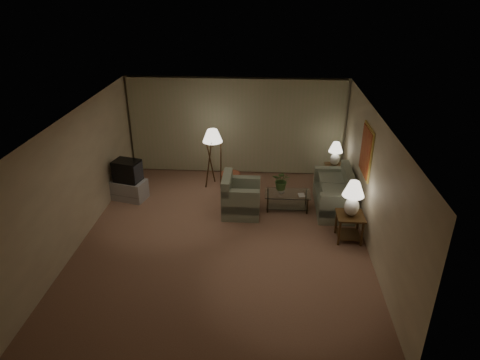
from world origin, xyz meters
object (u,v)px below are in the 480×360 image
Objects in this scene: side_table_far at (333,172)px; vase at (281,190)px; table_lamp_near at (353,196)px; ottoman at (231,179)px; crt_tv at (127,171)px; coffee_table at (287,198)px; armchair at (241,198)px; floor_lamp at (213,157)px; sofa at (334,194)px; table_lamp_far at (336,152)px; tv_cabinet at (130,190)px; side_table_near at (350,222)px.

side_table_far is 3.60× the size of vase.
table_lamp_near is 3.75m from ottoman.
coffee_table is at bearing 10.51° from crt_tv.
armchair is 1.52× the size of side_table_far.
ottoman is at bearing 141.55° from coffee_table.
floor_lamp is at bearing -176.11° from side_table_far.
ottoman is at bearing 138.52° from vase.
side_table_far is at bearing 90.00° from table_lamp_near.
side_table_far is (0.15, 1.25, 0.03)m from sofa.
crt_tv is at bearing -168.15° from side_table_far.
coffee_table is at bearing -84.26° from sofa.
side_table_far is 0.95× the size of table_lamp_far.
ottoman is at bearing -176.20° from side_table_far.
floor_lamp reaches higher than tv_cabinet.
coffee_table is at bearing -30.57° from floor_lamp.
crt_tv reaches higher than sofa.
ottoman is (-1.47, 1.17, -0.10)m from coffee_table.
sofa is 1.56× the size of coffee_table.
armchair is at bearing -79.72° from sofa.
tv_cabinet is 1.73× the size of ottoman.
table_lamp_far is 3.80× the size of vase.
side_table_far reaches higher than vase.
side_table_near is at bearing -112.44° from armchair.
table_lamp_near is at bearing -1.91° from crt_tv.
side_table_far is 0.58m from table_lamp_far.
table_lamp_near reaches higher than ottoman.
floor_lamp reaches higher than coffee_table.
floor_lamp is (-1.92, 1.13, 0.55)m from coffee_table.
coffee_table is (-1.26, 1.25, -0.14)m from side_table_near.
side_table_near reaches higher than tv_cabinet.
vase is at bearing 10.36° from tv_cabinet.
tv_cabinet is (-2.85, 0.53, -0.13)m from armchair.
sofa reaches higher than ottoman.
coffee_table is at bearing -133.00° from table_lamp_far.
armchair is 1.44× the size of table_lamp_far.
side_table_near is 0.64m from table_lamp_near.
coffee_table is 6.44× the size of vase.
side_table_far is at bearing 3.89° from floor_lamp.
crt_tv is at bearing 79.50° from armchair.
coffee_table is 0.68× the size of floor_lamp.
armchair reaches higher than vase.
coffee_table reaches higher than ottoman.
armchair is 1.18× the size of table_lamp_near.
sofa is at bearing 12.47° from tv_cabinet.
sofa is 5.05m from tv_cabinet.
table_lamp_far is at bearing 3.89° from floor_lamp.
table_lamp_far reaches higher than side_table_far.
vase is at bearing -136.22° from side_table_far.
sofa is 1.27m from vase.
ottoman is (-2.73, 2.42, -0.88)m from table_lamp_near.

